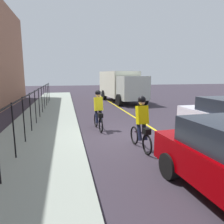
{
  "coord_description": "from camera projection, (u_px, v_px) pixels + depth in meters",
  "views": [
    {
      "loc": [
        -8.06,
        2.32,
        2.51
      ],
      "look_at": [
        0.05,
        0.52,
        1.0
      ],
      "focal_mm": 33.25,
      "sensor_mm": 36.0,
      "label": 1
    }
  ],
  "objects": [
    {
      "name": "sidewalk",
      "position": [
        39.0,
        139.0,
        7.94
      ],
      "size": [
        40.0,
        3.2,
        0.15
      ],
      "primitive_type": "cube",
      "color": "#919C90",
      "rests_on": "ground"
    },
    {
      "name": "box_truck_background",
      "position": [
        121.0,
        85.0,
        19.01
      ],
      "size": [
        6.91,
        3.08,
        2.78
      ],
      "rotation": [
        0.0,
        0.0,
        3.24
      ],
      "color": "white",
      "rests_on": "ground"
    },
    {
      "name": "ground_plane",
      "position": [
        124.0,
        135.0,
        8.69
      ],
      "size": [
        80.0,
        80.0,
        0.0
      ],
      "primitive_type": "plane",
      "color": "#332B35"
    },
    {
      "name": "iron_fence",
      "position": [
        30.0,
        104.0,
        8.6
      ],
      "size": [
        20.73,
        0.04,
        1.6
      ],
      "color": "black",
      "rests_on": "sidewalk"
    },
    {
      "name": "cyclist_lead",
      "position": [
        98.0,
        110.0,
        9.34
      ],
      "size": [
        1.71,
        0.38,
        1.83
      ],
      "rotation": [
        0.0,
        0.0,
        0.06
      ],
      "color": "black",
      "rests_on": "ground"
    },
    {
      "name": "cyclist_follow",
      "position": [
        142.0,
        123.0,
        6.85
      ],
      "size": [
        1.71,
        0.38,
        1.83
      ],
      "rotation": [
        0.0,
        0.0,
        0.06
      ],
      "color": "black",
      "rests_on": "ground"
    },
    {
      "name": "lane_line_centre",
      "position": [
        160.0,
        133.0,
        9.03
      ],
      "size": [
        36.0,
        0.12,
        0.01
      ],
      "primitive_type": "cube",
      "color": "yellow",
      "rests_on": "ground"
    }
  ]
}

